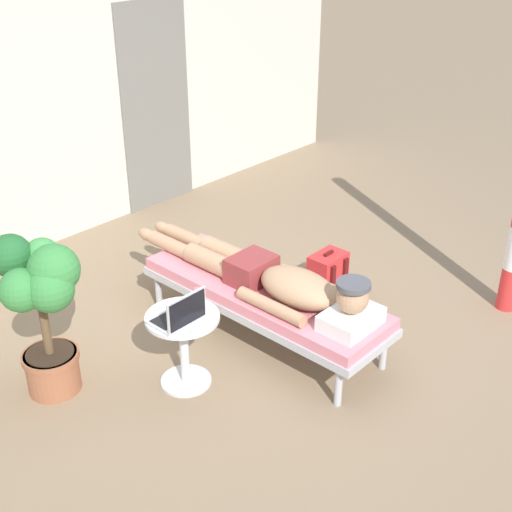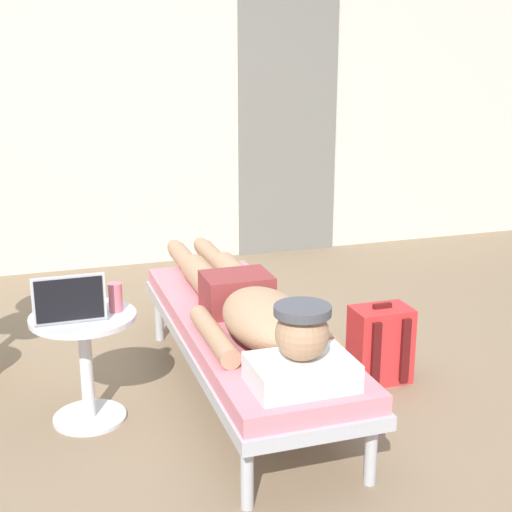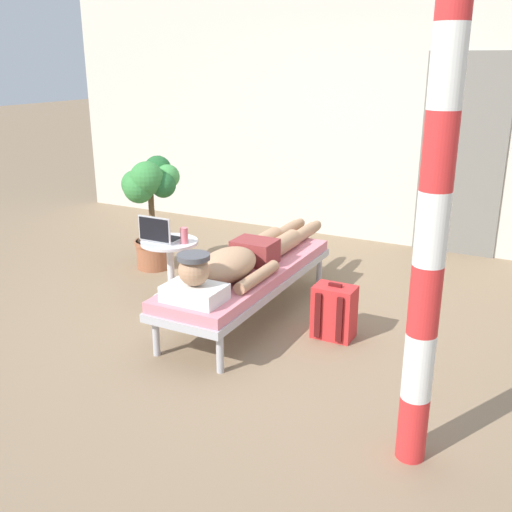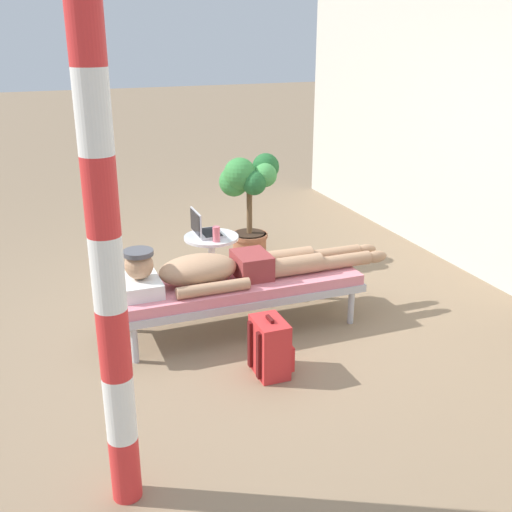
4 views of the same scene
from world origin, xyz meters
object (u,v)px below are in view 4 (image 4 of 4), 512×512
(laptop, at_px, (203,228))
(potted_plant, at_px, (248,193))
(porch_post, at_px, (108,273))
(person_reclining, at_px, (227,268))
(backpack, at_px, (270,347))
(lounge_chair, at_px, (238,287))
(side_table, at_px, (212,254))
(drink_glass, at_px, (216,234))

(laptop, bearing_deg, potted_plant, 132.11)
(laptop, height_order, potted_plant, potted_plant)
(laptop, bearing_deg, porch_post, -25.11)
(person_reclining, distance_m, backpack, 0.80)
(person_reclining, height_order, potted_plant, potted_plant)
(lounge_chair, relative_size, backpack, 4.57)
(backpack, bearing_deg, side_table, 178.41)
(potted_plant, bearing_deg, laptop, -47.89)
(side_table, bearing_deg, drink_glass, 0.61)
(laptop, relative_size, backpack, 0.73)
(drink_glass, bearing_deg, person_reclining, -9.71)
(side_table, bearing_deg, porch_post, -26.68)
(lounge_chair, height_order, potted_plant, potted_plant)
(lounge_chair, distance_m, laptop, 0.85)
(drink_glass, bearing_deg, side_table, -179.39)
(lounge_chair, bearing_deg, porch_post, -36.21)
(laptop, distance_m, backpack, 1.59)
(porch_post, bearing_deg, backpack, 126.79)
(lounge_chair, bearing_deg, side_table, 178.71)
(side_table, relative_size, laptop, 1.69)
(person_reclining, bearing_deg, lounge_chair, 90.00)
(potted_plant, relative_size, porch_post, 0.44)
(drink_glass, bearing_deg, laptop, -165.87)
(backpack, bearing_deg, potted_plant, 163.85)
(person_reclining, bearing_deg, backpack, 4.74)
(lounge_chair, xyz_separation_m, potted_plant, (-1.38, 0.59, 0.36))
(person_reclining, height_order, side_table, person_reclining)
(lounge_chair, height_order, laptop, laptop)
(side_table, height_order, laptop, laptop)
(person_reclining, distance_m, side_table, 0.78)
(porch_post, bearing_deg, person_reclining, 145.84)
(side_table, height_order, backpack, side_table)
(potted_plant, xyz_separation_m, porch_post, (2.95, -1.74, 0.52))
(side_table, distance_m, porch_post, 2.75)
(backpack, height_order, potted_plant, potted_plant)
(lounge_chair, relative_size, potted_plant, 1.80)
(side_table, distance_m, drink_glass, 0.28)
(potted_plant, bearing_deg, drink_glass, -36.37)
(lounge_chair, xyz_separation_m, person_reclining, (0.00, -0.08, 0.17))
(person_reclining, distance_m, drink_glass, 0.62)
(side_table, distance_m, laptop, 0.24)
(laptop, bearing_deg, backpack, 0.37)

